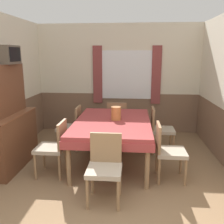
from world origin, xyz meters
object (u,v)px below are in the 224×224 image
at_px(chair_head_window, 117,119).
at_px(chair_left_far, 72,126).
at_px(chair_right_far, 159,128).
at_px(vase, 116,113).
at_px(sideboard, 8,126).
at_px(chair_head_near, 105,165).
at_px(dining_table, 113,126).
at_px(tv, 7,55).
at_px(chair_right_near, 167,149).
at_px(chair_left_near, 54,146).

bearing_deg(chair_head_window, chair_left_far, -144.14).
height_order(chair_right_far, vase, vase).
bearing_deg(sideboard, chair_head_window, 41.40).
relative_size(chair_head_near, chair_head_window, 1.00).
xyz_separation_m(dining_table, vase, (0.06, 0.05, 0.22)).
xyz_separation_m(chair_head_near, tv, (-1.71, 1.00, 1.39)).
bearing_deg(chair_head_window, sideboard, -138.60).
bearing_deg(chair_left_far, tv, 132.47).
bearing_deg(chair_head_near, chair_right_far, -116.26).
relative_size(dining_table, tv, 4.39).
height_order(dining_table, chair_left_far, chair_left_far).
distance_m(chair_left_far, sideboard, 1.27).
bearing_deg(vase, chair_right_near, -37.25).
distance_m(dining_table, chair_right_far, 1.06).
xyz_separation_m(chair_right_near, tv, (-2.58, 0.37, 1.39)).
bearing_deg(sideboard, vase, 12.05).
relative_size(chair_right_far, chair_head_window, 1.00).
xyz_separation_m(dining_table, chair_head_window, (-0.00, 1.20, -0.18)).
height_order(chair_head_window, tv, tv).
relative_size(chair_head_window, tv, 1.96).
relative_size(dining_table, chair_left_near, 2.25).
xyz_separation_m(dining_table, sideboard, (-1.73, -0.33, 0.06)).
relative_size(dining_table, chair_right_near, 2.25).
xyz_separation_m(dining_table, tv, (-1.71, -0.20, 1.21)).
distance_m(chair_right_far, chair_head_window, 1.08).
bearing_deg(chair_head_window, vase, -87.24).
height_order(chair_left_far, vase, vase).
bearing_deg(chair_left_far, dining_table, -123.10).
bearing_deg(dining_table, chair_left_far, 146.90).
bearing_deg(vase, dining_table, -136.52).
xyz_separation_m(dining_table, chair_head_near, (-0.00, -1.20, -0.18)).
relative_size(chair_left_far, tv, 1.96).
distance_m(chair_left_far, chair_head_window, 1.08).
distance_m(chair_left_far, chair_left_near, 1.14).
bearing_deg(chair_left_near, chair_right_far, -56.90).
bearing_deg(chair_head_window, chair_right_near, -63.74).
height_order(dining_table, chair_left_near, chair_left_near).
height_order(chair_left_far, chair_left_near, same).
bearing_deg(tv, vase, 8.00).
xyz_separation_m(chair_head_window, chair_left_near, (-0.87, -1.77, 0.00)).
height_order(chair_right_near, vase, vase).
height_order(chair_right_near, tv, tv).
relative_size(chair_right_far, chair_head_near, 1.00).
height_order(chair_left_far, chair_head_near, same).
distance_m(dining_table, sideboard, 1.77).
distance_m(chair_right_far, chair_head_near, 1.97).
height_order(chair_left_far, chair_right_near, same).
height_order(chair_head_near, chair_head_window, same).
xyz_separation_m(tv, vase, (1.76, 0.25, -1.00)).
relative_size(dining_table, vase, 8.49).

